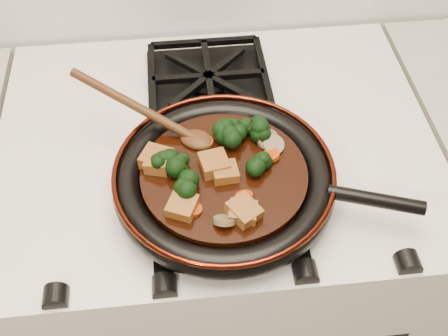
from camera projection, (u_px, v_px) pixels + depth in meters
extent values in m
cube|color=silver|center=(218.00, 271.00, 1.32)|extent=(0.76, 0.60, 0.90)
cylinder|color=black|center=(224.00, 183.00, 0.87)|extent=(0.31, 0.31, 0.01)
torus|color=black|center=(224.00, 180.00, 0.86)|extent=(0.34, 0.34, 0.04)
torus|color=#451409|center=(224.00, 171.00, 0.84)|extent=(0.34, 0.34, 0.01)
cylinder|color=black|center=(376.00, 200.00, 0.82)|extent=(0.14, 0.07, 0.02)
cylinder|color=black|center=(224.00, 177.00, 0.86)|extent=(0.25, 0.25, 0.02)
cube|color=brown|center=(157.00, 159.00, 0.85)|extent=(0.06, 0.06, 0.02)
cube|color=brown|center=(243.00, 213.00, 0.79)|extent=(0.05, 0.04, 0.02)
cube|color=brown|center=(225.00, 173.00, 0.84)|extent=(0.04, 0.04, 0.02)
cube|color=brown|center=(183.00, 207.00, 0.80)|extent=(0.05, 0.05, 0.02)
cube|color=brown|center=(214.00, 164.00, 0.85)|extent=(0.05, 0.05, 0.03)
cube|color=brown|center=(158.00, 162.00, 0.85)|extent=(0.05, 0.05, 0.03)
cube|color=brown|center=(227.00, 134.00, 0.89)|extent=(0.05, 0.05, 0.02)
cube|color=brown|center=(244.00, 211.00, 0.79)|extent=(0.06, 0.06, 0.03)
cylinder|color=#B83405|center=(271.00, 156.00, 0.86)|extent=(0.03, 0.03, 0.01)
cylinder|color=#B83405|center=(192.00, 208.00, 0.80)|extent=(0.03, 0.03, 0.02)
cylinder|color=#B83405|center=(205.00, 142.00, 0.88)|extent=(0.03, 0.03, 0.01)
cylinder|color=#B83405|center=(244.00, 197.00, 0.81)|extent=(0.03, 0.03, 0.02)
cylinder|color=brown|center=(274.00, 145.00, 0.88)|extent=(0.04, 0.04, 0.02)
cylinder|color=brown|center=(268.00, 140.00, 0.88)|extent=(0.05, 0.05, 0.03)
cylinder|color=brown|center=(224.00, 220.00, 0.78)|extent=(0.04, 0.03, 0.02)
ellipsoid|color=#44230E|center=(197.00, 140.00, 0.89)|extent=(0.07, 0.06, 0.02)
cylinder|color=#44230E|center=(134.00, 106.00, 0.89)|extent=(0.02, 0.02, 0.23)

